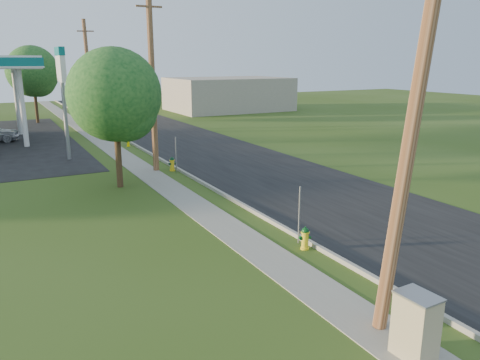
% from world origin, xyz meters
% --- Properties ---
extents(ground_plane, '(140.00, 140.00, 0.00)m').
position_xyz_m(ground_plane, '(0.00, 0.00, 0.00)').
color(ground_plane, '#2D4510').
rests_on(ground_plane, ground).
extents(road, '(8.00, 120.00, 0.02)m').
position_xyz_m(road, '(4.50, 10.00, 0.01)').
color(road, black).
rests_on(road, ground).
extents(curb, '(0.15, 120.00, 0.15)m').
position_xyz_m(curb, '(0.50, 10.00, 0.07)').
color(curb, gray).
rests_on(curb, ground).
extents(sidewalk, '(1.50, 120.00, 0.03)m').
position_xyz_m(sidewalk, '(-1.25, 10.00, 0.01)').
color(sidewalk, gray).
rests_on(sidewalk, ground).
extents(utility_pole_near, '(1.40, 0.32, 9.48)m').
position_xyz_m(utility_pole_near, '(-0.60, -1.00, 4.80)').
color(utility_pole_near, brown).
rests_on(utility_pole_near, ground).
extents(utility_pole_mid, '(1.40, 0.32, 9.80)m').
position_xyz_m(utility_pole_mid, '(-0.60, 17.00, 4.95)').
color(utility_pole_mid, brown).
rests_on(utility_pole_mid, ground).
extents(utility_pole_far, '(1.40, 0.32, 9.50)m').
position_xyz_m(utility_pole_far, '(-0.60, 35.00, 4.80)').
color(utility_pole_far, brown).
rests_on(utility_pole_far, ground).
extents(sign_post_near, '(0.05, 0.04, 2.00)m').
position_xyz_m(sign_post_near, '(0.25, 4.20, 1.00)').
color(sign_post_near, gray).
rests_on(sign_post_near, ground).
extents(sign_post_mid, '(0.05, 0.04, 2.00)m').
position_xyz_m(sign_post_mid, '(0.25, 16.00, 1.00)').
color(sign_post_mid, gray).
rests_on(sign_post_mid, ground).
extents(sign_post_far, '(0.05, 0.04, 2.00)m').
position_xyz_m(sign_post_far, '(0.25, 28.20, 1.00)').
color(sign_post_far, gray).
rests_on(sign_post_far, ground).
extents(price_pylon, '(0.34, 2.04, 6.85)m').
position_xyz_m(price_pylon, '(-4.50, 22.50, 5.43)').
color(price_pylon, gray).
rests_on(price_pylon, ground).
extents(distant_building, '(14.00, 10.00, 4.00)m').
position_xyz_m(distant_building, '(18.00, 45.00, 2.00)').
color(distant_building, gray).
rests_on(distant_building, ground).
extents(tree_verge, '(4.43, 4.43, 6.71)m').
position_xyz_m(tree_verge, '(-3.20, 14.34, 4.32)').
color(tree_verge, '#3A291B').
rests_on(tree_verge, ground).
extents(tree_lot, '(4.97, 4.97, 7.53)m').
position_xyz_m(tree_lot, '(-4.37, 42.76, 4.85)').
color(tree_lot, '#3A291B').
rests_on(tree_lot, ground).
extents(hydrant_near, '(0.41, 0.36, 0.78)m').
position_xyz_m(hydrant_near, '(0.13, 3.67, 0.38)').
color(hydrant_near, yellow).
rests_on(hydrant_near, ground).
extents(hydrant_mid, '(0.42, 0.38, 0.82)m').
position_xyz_m(hydrant_mid, '(0.18, 16.51, 0.40)').
color(hydrant_mid, yellow).
rests_on(hydrant_mid, ground).
extents(hydrant_far, '(0.35, 0.32, 0.69)m').
position_xyz_m(hydrant_far, '(0.03, 25.37, 0.34)').
color(hydrant_far, '#F9D800').
rests_on(hydrant_far, ground).
extents(utility_cabinet, '(0.68, 0.87, 1.45)m').
position_xyz_m(utility_cabinet, '(-1.30, -2.18, 0.73)').
color(utility_cabinet, tan).
rests_on(utility_cabinet, ground).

